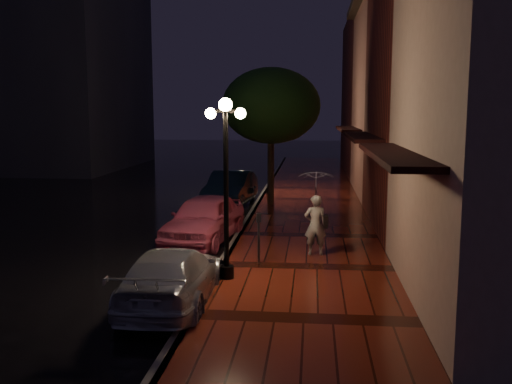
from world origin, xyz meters
The scene contains 14 objects.
ground centered at (0.00, 0.00, 0.00)m, with size 120.00×120.00×0.00m, color black.
sidewalk centered at (2.25, 0.00, 0.07)m, with size 4.50×60.00×0.15m, color #4D180D.
curb centered at (0.00, 0.00, 0.07)m, with size 0.25×60.00×0.15m, color #595451.
storefront_mid centered at (7.00, 2.00, 5.50)m, with size 5.00×8.00×11.00m, color #511914.
storefront_far centered at (7.00, 10.00, 4.50)m, with size 5.00×8.00×9.00m, color #8C5951.
storefront_extra centered at (7.00, 20.00, 5.00)m, with size 5.00×12.00×10.00m, color #511914.
streetlamp_near centered at (0.35, -5.00, 2.60)m, with size 0.96×0.36×4.31m.
streetlamp_far centered at (0.35, 9.00, 2.60)m, with size 0.96×0.36×4.31m.
street_tree centered at (0.61, 5.99, 4.24)m, with size 4.16×4.16×5.80m.
pink_car centered at (-1.03, -0.70, 0.76)m, with size 1.79×4.44×1.51m, color #DA5A7F.
navy_car centered at (-1.16, 6.09, 0.77)m, with size 1.62×4.65×1.53m, color black.
silver_car centered at (-0.60, -6.57, 0.63)m, with size 1.76×4.32×1.25m, color #ADADB5.
woman_with_umbrella centered at (2.49, -2.53, 1.72)m, with size 0.99×1.01×2.38m.
parking_meter centered at (1.00, -3.65, 0.97)m, with size 0.14×0.11×1.35m.
Camera 1 is at (2.38, -18.21, 4.19)m, focal length 40.00 mm.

